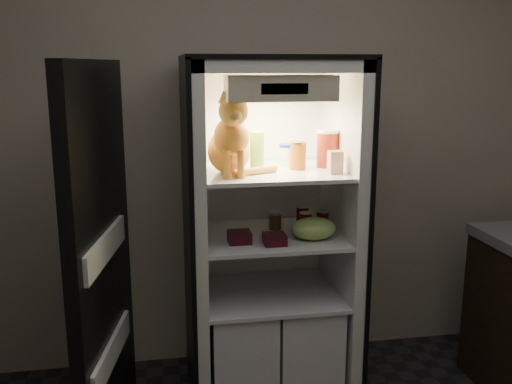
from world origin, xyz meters
TOP-DOWN VIEW (x-y plane):
  - room_shell at (0.00, 0.00)m, footprint 3.60×3.60m
  - refrigerator at (0.00, 1.38)m, footprint 0.90×0.72m
  - fridge_door at (-0.85, 0.95)m, footprint 0.20×0.87m
  - tabby_cat at (-0.22, 1.25)m, footprint 0.35×0.40m
  - parmesan_shaker at (-0.07, 1.37)m, footprint 0.08×0.08m
  - mayo_tub at (0.11, 1.42)m, footprint 0.09×0.09m
  - salsa_jar at (0.14, 1.31)m, footprint 0.08×0.08m
  - pepper_jar at (0.31, 1.35)m, footprint 0.12×0.12m
  - cream_carton at (0.30, 1.17)m, footprint 0.07×0.07m
  - soda_can_a at (0.19, 1.40)m, footprint 0.07×0.07m
  - soda_can_b at (0.28, 1.30)m, footprint 0.07×0.07m
  - soda_can_c at (0.18, 1.28)m, footprint 0.07×0.07m
  - condiment_jar at (0.04, 1.41)m, footprint 0.07×0.07m
  - grape_bag at (0.20, 1.19)m, footprint 0.23×0.17m
  - berry_box_left at (-0.19, 1.21)m, footprint 0.12×0.12m
  - berry_box_right at (-0.02, 1.15)m, footprint 0.11×0.11m

SIDE VIEW (x-z plane):
  - refrigerator at x=0.00m, z-range -0.15..1.73m
  - fridge_door at x=-0.85m, z-range -0.01..1.84m
  - berry_box_right at x=-0.02m, z-range 0.94..0.99m
  - berry_box_left at x=-0.19m, z-range 0.94..1.00m
  - condiment_jar at x=0.04m, z-range 0.94..1.04m
  - grape_bag at x=0.20m, z-range 0.94..1.06m
  - soda_can_b at x=0.28m, z-range 0.94..1.06m
  - soda_can_c at x=0.18m, z-range 0.94..1.06m
  - soda_can_a at x=0.19m, z-range 0.94..1.06m
  - cream_carton at x=0.30m, z-range 1.29..1.40m
  - mayo_tub at x=0.11m, z-range 1.29..1.41m
  - salsa_jar at x=0.14m, z-range 1.29..1.44m
  - parmesan_shaker at x=-0.07m, z-range 1.29..1.49m
  - pepper_jar at x=0.31m, z-range 1.29..1.49m
  - tabby_cat at x=-0.22m, z-range 1.24..1.67m
  - room_shell at x=0.00m, z-range -0.18..3.42m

